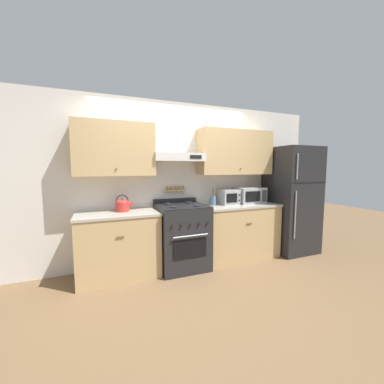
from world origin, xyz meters
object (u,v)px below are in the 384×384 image
(toaster_oven, at_px, (229,197))
(tea_kettle, at_px, (123,205))
(stove_range, at_px, (182,236))
(microwave, at_px, (249,195))
(refrigerator, at_px, (291,200))
(utensil_crock, at_px, (213,201))

(toaster_oven, bearing_deg, tea_kettle, 179.94)
(stove_range, bearing_deg, toaster_oven, 8.33)
(toaster_oven, bearing_deg, microwave, 2.67)
(tea_kettle, bearing_deg, refrigerator, -3.28)
(refrigerator, xyz_separation_m, tea_kettle, (-2.94, 0.17, 0.05))
(tea_kettle, bearing_deg, microwave, 0.48)
(stove_range, bearing_deg, utensil_crock, 12.58)
(refrigerator, bearing_deg, microwave, 166.75)
(stove_range, height_order, microwave, microwave)
(tea_kettle, height_order, toaster_oven, toaster_oven)
(stove_range, bearing_deg, tea_kettle, 171.08)
(refrigerator, bearing_deg, stove_range, 179.01)
(microwave, xyz_separation_m, toaster_oven, (-0.42, -0.02, -0.01))
(microwave, bearing_deg, utensil_crock, -178.58)
(toaster_oven, bearing_deg, refrigerator, -7.84)
(microwave, distance_m, toaster_oven, 0.42)
(refrigerator, height_order, utensil_crock, refrigerator)
(refrigerator, distance_m, tea_kettle, 2.94)
(refrigerator, relative_size, toaster_oven, 6.22)
(stove_range, distance_m, microwave, 1.43)
(microwave, height_order, toaster_oven, microwave)
(stove_range, bearing_deg, microwave, 6.53)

